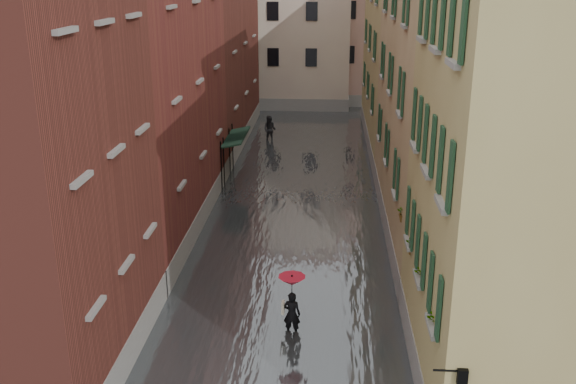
% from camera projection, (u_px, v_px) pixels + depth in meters
% --- Properties ---
extents(ground, '(120.00, 120.00, 0.00)m').
position_uv_depth(ground, '(277.00, 338.00, 20.19)').
color(ground, '#5A5A5C').
rests_on(ground, ground).
extents(floodwater, '(10.00, 60.00, 0.20)m').
position_uv_depth(floodwater, '(298.00, 197.00, 32.42)').
color(floodwater, '#4F5457').
rests_on(floodwater, ground).
extents(building_left_near, '(6.00, 8.00, 13.00)m').
position_uv_depth(building_left_near, '(1.00, 152.00, 16.61)').
color(building_left_near, maroon).
rests_on(building_left_near, ground).
extents(building_left_mid, '(6.00, 14.00, 12.50)m').
position_uv_depth(building_left_mid, '(129.00, 88.00, 27.07)').
color(building_left_mid, maroon).
rests_on(building_left_mid, ground).
extents(building_left_far, '(6.00, 16.00, 14.00)m').
position_uv_depth(building_left_far, '(198.00, 36.00, 40.97)').
color(building_left_far, maroon).
rests_on(building_left_far, ground).
extents(building_right_near, '(6.00, 8.00, 11.50)m').
position_uv_depth(building_right_near, '(549.00, 190.00, 16.00)').
color(building_right_near, '#94844C').
rests_on(building_right_near, ground).
extents(building_right_mid, '(6.00, 14.00, 13.00)m').
position_uv_depth(building_right_mid, '(465.00, 86.00, 26.13)').
color(building_right_mid, tan).
rests_on(building_right_mid, ground).
extents(building_right_far, '(6.00, 16.00, 11.50)m').
position_uv_depth(building_right_far, '(417.00, 57.00, 40.52)').
color(building_right_far, '#94844C').
rests_on(building_right_far, ground).
extents(building_end_cream, '(12.00, 9.00, 13.00)m').
position_uv_depth(building_end_cream, '(278.00, 26.00, 54.09)').
color(building_end_cream, beige).
rests_on(building_end_cream, ground).
extents(building_end_pink, '(10.00, 9.00, 12.00)m').
position_uv_depth(building_end_pink, '(383.00, 31.00, 55.59)').
color(building_end_pink, tan).
rests_on(building_end_pink, ground).
extents(awning_near, '(1.09, 2.88, 2.80)m').
position_uv_depth(awning_near, '(234.00, 141.00, 33.70)').
color(awning_near, '#163222').
rests_on(awning_near, ground).
extents(awning_far, '(1.09, 3.20, 2.80)m').
position_uv_depth(awning_far, '(236.00, 136.00, 34.61)').
color(awning_far, '#163222').
rests_on(awning_far, ground).
extents(wall_lantern, '(0.71, 0.22, 0.35)m').
position_uv_depth(wall_lantern, '(461.00, 375.00, 13.29)').
color(wall_lantern, black).
rests_on(wall_lantern, ground).
extents(window_planters, '(0.59, 7.90, 0.84)m').
position_uv_depth(window_planters, '(420.00, 249.00, 18.08)').
color(window_planters, brown).
rests_on(window_planters, ground).
extents(pedestrian_main, '(0.86, 0.86, 2.06)m').
position_uv_depth(pedestrian_main, '(292.00, 301.00, 19.94)').
color(pedestrian_main, black).
rests_on(pedestrian_main, ground).
extents(pedestrian_far, '(1.05, 0.92, 1.83)m').
position_uv_depth(pedestrian_far, '(270.00, 130.00, 42.74)').
color(pedestrian_far, black).
rests_on(pedestrian_far, ground).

